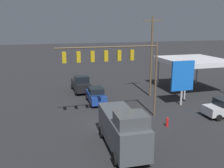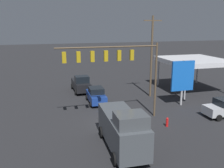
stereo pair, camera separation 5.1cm
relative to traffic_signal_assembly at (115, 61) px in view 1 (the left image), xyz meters
The scene contains 9 objects.
ground_plane 6.02m from the traffic_signal_assembly, 95.05° to the left, with size 200.00×200.00×0.00m, color #262628.
traffic_signal_assembly is the anchor object (origin of this frame).
utility_pole 9.74m from the traffic_signal_assembly, 135.69° to the right, with size 2.40×0.26×10.35m.
gas_station_canopy 16.25m from the traffic_signal_assembly, 150.06° to the right, with size 8.11×8.76×4.57m.
price_sign 9.61m from the traffic_signal_assembly, 164.81° to the right, with size 2.81×0.27×5.25m.
delivery_truck 7.33m from the traffic_signal_assembly, 79.28° to the left, with size 2.74×6.87×3.58m.
sedan_far 7.77m from the traffic_signal_assembly, 84.74° to the right, with size 2.16×4.45×1.93m.
pickup_parked 12.60m from the traffic_signal_assembly, 82.73° to the right, with size 2.34×5.24×2.40m.
fire_hydrant 7.55m from the traffic_signal_assembly, 146.07° to the left, with size 0.24×0.24×0.88m.
Camera 1 is at (6.81, 21.51, 9.41)m, focal length 40.00 mm.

